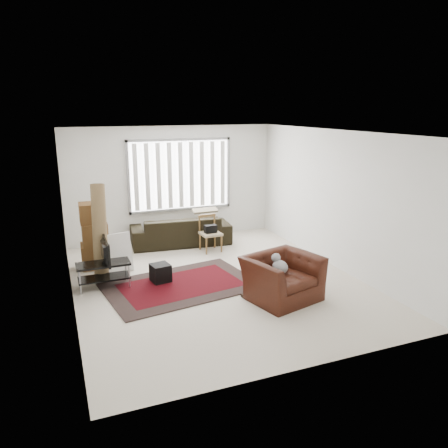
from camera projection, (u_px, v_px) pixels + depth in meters
The scene contains 11 objects.
room at pixel (208, 183), 8.06m from camera, with size 6.00×6.02×2.71m.
persian_rug at pixel (181, 285), 7.85m from camera, with size 2.86×2.13×0.02m.
tv_stand at pixel (103, 270), 7.70m from camera, with size 0.92×0.42×0.46m.
tv at pixel (102, 251), 7.61m from camera, with size 0.75×0.10×0.43m, color black.
subwoofer at pixel (160, 273), 7.97m from camera, with size 0.32×0.32×0.32m, color black.
moving_boxes at pixel (94, 238), 8.63m from camera, with size 0.54×0.50×1.31m.
white_flatpack at pixel (116, 253), 8.41m from camera, with size 0.60×0.09×0.76m, color silver.
rolled_rug at pixel (100, 232), 8.02m from camera, with size 0.27×0.27×1.77m, color brown.
sofa at pixel (181, 226), 10.15m from camera, with size 2.28×0.99×0.88m, color black.
side_chair at pixel (210, 232), 9.66m from camera, with size 0.46×0.46×0.80m.
armchair at pixel (282, 275), 7.23m from camera, with size 1.35×1.25×0.84m.
Camera 1 is at (-2.62, -7.03, 3.10)m, focal length 35.00 mm.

